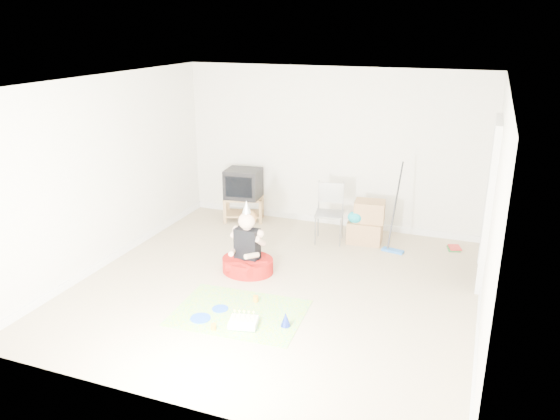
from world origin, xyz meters
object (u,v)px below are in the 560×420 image
(folding_chair, at_px, (329,214))
(cardboard_boxes, at_px, (366,223))
(tv_stand, at_px, (244,206))
(crt_tv, at_px, (243,183))
(seated_woman, at_px, (248,257))
(birthday_cake, at_px, (243,323))

(folding_chair, xyz_separation_m, cardboard_boxes, (0.54, 0.18, -0.14))
(folding_chair, relative_size, cardboard_boxes, 1.41)
(tv_stand, xyz_separation_m, crt_tv, (-0.00, 0.00, 0.41))
(crt_tv, distance_m, seated_woman, 2.12)
(crt_tv, distance_m, birthday_cake, 3.55)
(folding_chair, xyz_separation_m, birthday_cake, (-0.20, -2.78, -0.41))
(birthday_cake, bearing_deg, tv_stand, 114.28)
(crt_tv, relative_size, seated_woman, 0.55)
(crt_tv, bearing_deg, folding_chair, -19.32)
(tv_stand, relative_size, folding_chair, 0.81)
(crt_tv, height_order, folding_chair, folding_chair)
(tv_stand, relative_size, seated_woman, 0.74)
(tv_stand, relative_size, cardboard_boxes, 1.14)
(tv_stand, xyz_separation_m, cardboard_boxes, (2.18, -0.23, 0.07))
(folding_chair, xyz_separation_m, seated_woman, (-0.73, -1.46, -0.23))
(tv_stand, height_order, crt_tv, crt_tv)
(seated_woman, bearing_deg, folding_chair, 63.33)
(tv_stand, bearing_deg, birthday_cake, -65.72)
(tv_stand, bearing_deg, cardboard_boxes, -5.96)
(crt_tv, distance_m, cardboard_boxes, 2.22)
(folding_chair, bearing_deg, tv_stand, 165.90)
(tv_stand, distance_m, birthday_cake, 3.51)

